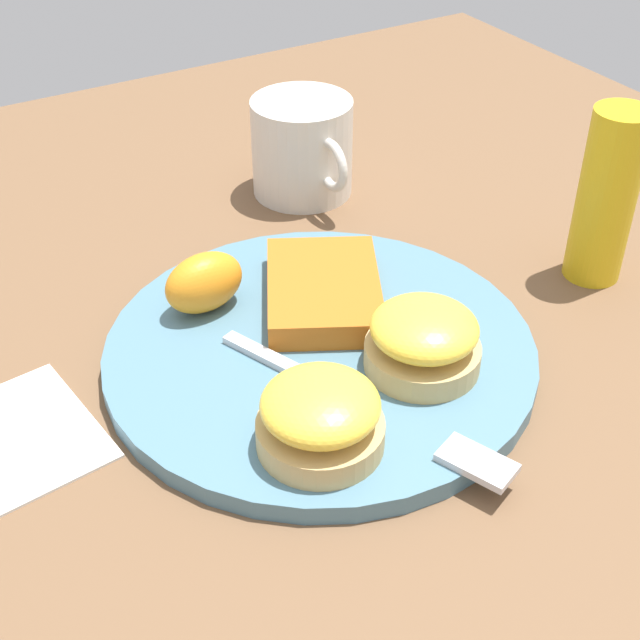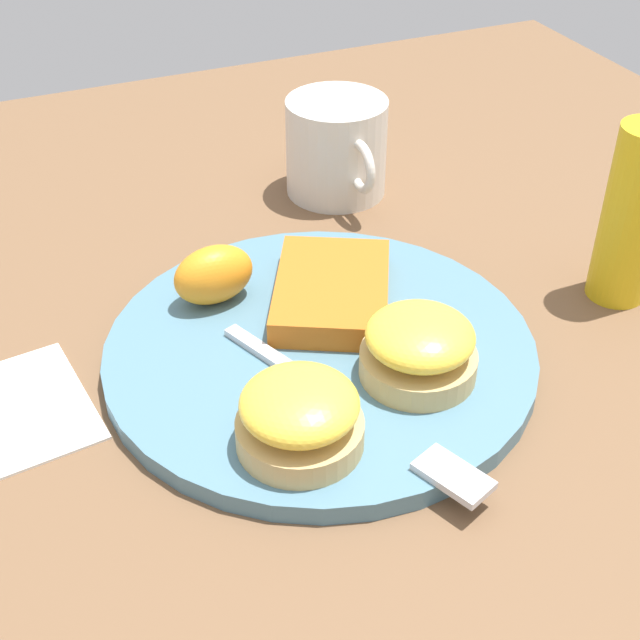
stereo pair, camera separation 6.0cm
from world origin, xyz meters
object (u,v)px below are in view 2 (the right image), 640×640
object	(u,v)px
condiment_bottle	(633,215)
fork	(361,416)
sandwich_benedict_right	(419,348)
hashbrown_patty	(332,291)
orange_wedge	(214,275)
cup	(337,148)
sandwich_benedict_left	(300,416)

from	to	relation	value
condiment_bottle	fork	bearing A→B (deg)	-75.48
sandwich_benedict_right	hashbrown_patty	xyz separation A→B (m)	(-0.10, -0.02, -0.01)
orange_wedge	condiment_bottle	bearing A→B (deg)	72.04
sandwich_benedict_right	fork	bearing A→B (deg)	-64.85
hashbrown_patty	orange_wedge	bearing A→B (deg)	-115.38
fork	cup	distance (m)	0.32
fork	sandwich_benedict_left	bearing A→B (deg)	-83.72
sandwich_benedict_left	orange_wedge	size ratio (longest dim) A/B	1.29
fork	cup	bearing A→B (deg)	158.68
fork	sandwich_benedict_right	bearing A→B (deg)	115.15
orange_wedge	condiment_bottle	distance (m)	0.31
fork	condiment_bottle	world-z (taller)	condiment_bottle
condiment_bottle	orange_wedge	bearing A→B (deg)	-107.96
hashbrown_patty	cup	distance (m)	0.20
sandwich_benedict_right	orange_wedge	size ratio (longest dim) A/B	1.29
sandwich_benedict_left	condiment_bottle	bearing A→B (deg)	103.32
sandwich_benedict_right	cup	world-z (taller)	cup
cup	orange_wedge	bearing A→B (deg)	-48.84
sandwich_benedict_right	hashbrown_patty	bearing A→B (deg)	-168.98
orange_wedge	condiment_bottle	world-z (taller)	condiment_bottle
hashbrown_patty	sandwich_benedict_right	bearing A→B (deg)	11.02
hashbrown_patty	fork	xyz separation A→B (m)	(0.12, -0.03, -0.01)
fork	condiment_bottle	size ratio (longest dim) A/B	1.52
sandwich_benedict_right	orange_wedge	bearing A→B (deg)	-144.19
orange_wedge	cup	bearing A→B (deg)	131.16
hashbrown_patty	fork	bearing A→B (deg)	-15.44
sandwich_benedict_left	fork	size ratio (longest dim) A/B	0.37
sandwich_benedict_right	hashbrown_patty	size ratio (longest dim) A/B	0.67
sandwich_benedict_left	hashbrown_patty	size ratio (longest dim) A/B	0.67
hashbrown_patty	orange_wedge	size ratio (longest dim) A/B	1.92
hashbrown_patty	condiment_bottle	distance (m)	0.22
sandwich_benedict_left	sandwich_benedict_right	distance (m)	0.10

